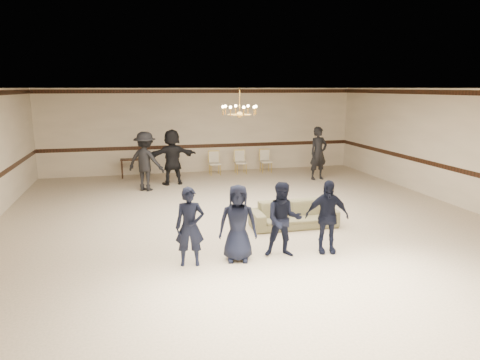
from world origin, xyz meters
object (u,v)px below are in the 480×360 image
Objects in this scene: boy_b at (238,223)px; boy_c at (283,220)px; adult_left at (145,161)px; banquet_chair_left at (215,163)px; console_table at (132,168)px; boy_d at (327,217)px; adult_right at (318,153)px; adult_mid at (172,157)px; boy_a at (190,227)px; banquet_chair_mid at (241,162)px; chandelier at (240,101)px; settee at (293,215)px; banquet_chair_right at (266,161)px.

boy_c is at bearing 12.39° from boy_b.
adult_left is 3.30m from banquet_chair_left.
boy_d is at bearing -65.26° from console_table.
console_table is (-1.89, 8.51, -0.39)m from boy_b.
boy_c is 0.78× the size of adult_right.
adult_right is at bearing 167.62° from adult_mid.
adult_left is 1.00× the size of adult_right.
boy_d is (2.70, 0.00, 0.00)m from boy_a.
banquet_chair_left is at bearing -2.52° from console_table.
chandelier is at bearing -99.47° from banquet_chair_mid.
settee is 2.44× the size of console_table.
boy_d is (1.80, 0.00, 0.00)m from boy_b.
adult_right is at bearing 68.05° from boy_b.
adult_right reaches higher than boy_d.
boy_d is 1.74m from settee.
adult_left is at bearing -77.94° from console_table.
chandelier is 4.59m from adult_mid.
boy_d is at bearing -87.60° from settee.
chandelier is at bearing -94.04° from banquet_chair_left.
boy_a is at bearing -167.61° from boy_b.
boy_a is 1.80m from boy_c.
banquet_chair_left is (2.01, 8.31, -0.30)m from boy_a.
banquet_chair_right is 1.06× the size of console_table.
settee is at bearing -101.43° from banquet_chair_right.
banquet_chair_mid is at bearing 78.31° from boy_a.
boy_d is 7.12m from adult_left.
boy_c is (0.90, 0.00, 0.00)m from boy_b.
adult_mid is at bearing 114.16° from settee.
boy_d reaches higher than banquet_chair_left.
chandelier reaches higher than adult_left.
banquet_chair_mid is (1.32, 5.22, -2.44)m from chandelier.
boy_c is 1.78× the size of console_table.
adult_left reaches higher than boy_a.
boy_d reaches higher than banquet_chair_right.
chandelier is 0.50× the size of adult_left.
adult_mid is 3.93m from banquet_chair_right.
banquet_chair_right is (3.11, 8.31, -0.30)m from boy_b.
chandelier is at bearing 124.98° from settee.
boy_c is (0.11, -3.09, -2.14)m from chandelier.
chandelier reaches higher than boy_d.
settee is 1.07× the size of adult_right.
boy_b is 1.68× the size of banquet_chair_left.
chandelier is 4.12m from boy_a.
settee is at bearing 75.35° from boy_c.
console_table is (-3.00, 0.20, -0.09)m from banquet_chair_left.
banquet_chair_right is at bearing 4.72° from banquet_chair_mid.
adult_left is 4.13m from banquet_chair_mid.
banquet_chair_left is (-0.64, 6.63, 0.14)m from settee.
boy_a is at bearing 79.45° from adult_mid.
settee is at bearing 155.87° from adult_left.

